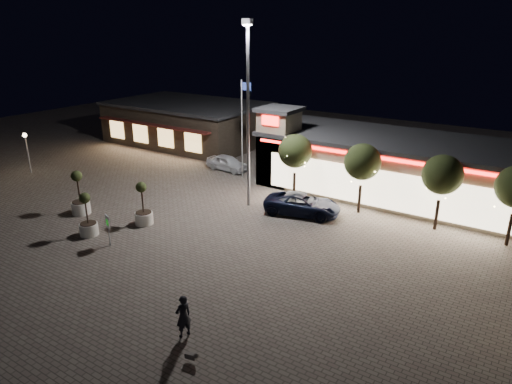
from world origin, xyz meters
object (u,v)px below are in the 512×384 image
Objects in this scene: white_sedan at (227,163)px; planter_mid at (88,222)px; valet_sign at (108,225)px; planter_left at (80,201)px; pickup_truck at (302,204)px; pedestrian at (183,316)px.

planter_mid is (0.81, -15.19, 0.16)m from white_sedan.
white_sedan is at bearing 100.97° from valet_sign.
planter_left reaches higher than white_sedan.
valet_sign reaches higher than pickup_truck.
pickup_truck is 2.71× the size of pedestrian.
white_sedan is 13.52m from planter_left.
planter_left reaches higher than planter_mid.
valet_sign is at bearing -21.65° from planter_left.
planter_left reaches higher than pickup_truck.
pickup_truck is at bearing -114.58° from white_sedan.
planter_mid reaches higher than valet_sign.
white_sedan is 15.21m from planter_mid.
valet_sign is at bearing -94.72° from pedestrian.
pedestrian is 1.00× the size of valet_sign.
pickup_truck is 1.86× the size of planter_mid.
planter_mid is at bearing -30.26° from planter_left.
pickup_truck reaches higher than white_sedan.
planter_left is at bearing 158.35° from valet_sign.
valet_sign is (3.00, -15.45, 0.63)m from white_sedan.
planter_mid is at bearing -174.24° from white_sedan.
pickup_truck is 14.21m from pedestrian.
planter_mid is (-11.25, 4.08, -0.09)m from pedestrian.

